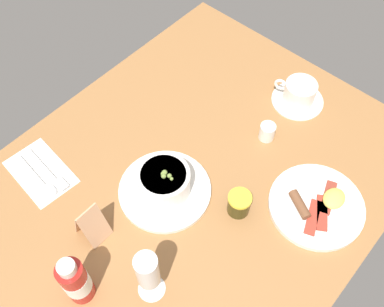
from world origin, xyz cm
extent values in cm
cube|color=#9E6B3D|center=(0.00, 0.00, -1.50)|extent=(110.00, 84.00, 3.00)
cylinder|color=white|center=(4.81, -2.31, 0.60)|extent=(22.09, 22.09, 1.20)
cylinder|color=white|center=(4.81, -2.31, 4.66)|extent=(12.22, 12.22, 6.92)
cylinder|color=beige|center=(4.81, -2.31, 7.32)|extent=(10.51, 10.51, 1.60)
sphere|color=olive|center=(4.51, -0.28, 8.22)|extent=(0.82, 0.82, 0.82)
sphere|color=olive|center=(5.17, -1.82, 8.22)|extent=(1.20, 1.20, 1.20)
sphere|color=olive|center=(4.83, -2.34, 8.22)|extent=(1.05, 1.05, 1.05)
sphere|color=olive|center=(4.26, -0.91, 8.22)|extent=(1.09, 1.09, 1.09)
sphere|color=olive|center=(4.37, -2.29, 8.22)|extent=(1.32, 1.32, 1.32)
cube|color=white|center=(21.26, -29.00, 0.15)|extent=(12.85, 18.78, 0.30)
cube|color=silver|center=(20.06, -30.00, 0.55)|extent=(2.44, 14.05, 0.50)
cube|color=silver|center=(20.06, -22.20, 0.55)|extent=(2.51, 3.78, 0.40)
cube|color=silver|center=(22.86, -30.00, 0.55)|extent=(2.15, 13.04, 0.50)
ellipsoid|color=silver|center=(22.86, -23.00, 0.60)|extent=(2.40, 4.00, 0.60)
cylinder|color=white|center=(-40.05, 5.31, 0.45)|extent=(14.18, 14.18, 0.90)
cylinder|color=white|center=(-40.05, 5.31, 3.74)|extent=(8.54, 8.54, 5.67)
cylinder|color=black|center=(-40.05, 5.31, 6.07)|extent=(7.26, 7.26, 1.00)
torus|color=white|center=(-38.53, 0.26, 4.02)|extent=(1.80, 3.68, 3.60)
cylinder|color=white|center=(-24.36, 6.18, 2.32)|extent=(4.01, 4.01, 4.65)
cone|color=white|center=(-22.55, 6.17, 4.09)|extent=(2.05, 1.42, 2.22)
cylinder|color=white|center=(23.56, 11.69, 0.20)|extent=(5.82, 5.82, 0.40)
cylinder|color=white|center=(23.56, 11.69, 3.45)|extent=(0.80, 0.80, 6.11)
cylinder|color=white|center=(23.56, 11.69, 11.32)|extent=(4.65, 4.65, 9.62)
cylinder|color=beige|center=(23.56, 11.69, 9.88)|extent=(3.81, 3.81, 5.77)
cylinder|color=#35300E|center=(-3.05, 13.74, 2.60)|extent=(5.21, 5.21, 5.20)
cylinder|color=yellow|center=(-3.05, 13.74, 5.60)|extent=(5.47, 5.47, 0.80)
cylinder|color=#B21E19|center=(33.63, 1.30, 6.70)|extent=(5.37, 5.37, 13.41)
cylinder|color=white|center=(33.63, 1.30, 6.44)|extent=(5.48, 5.48, 5.10)
cylinder|color=silver|center=(33.63, 1.30, 14.50)|extent=(3.49, 3.49, 2.18)
cylinder|color=white|center=(-15.67, 26.99, 0.70)|extent=(22.32, 22.32, 1.40)
cube|color=#B03828|center=(-12.11, 28.11, 1.70)|extent=(9.25, 5.56, 0.60)
cube|color=#B23828|center=(-14.45, 29.05, 1.70)|extent=(8.91, 6.79, 0.60)
cube|color=brown|center=(-18.80, 28.04, 1.70)|extent=(9.28, 5.32, 0.60)
cylinder|color=brown|center=(-12.32, 24.20, 2.60)|extent=(5.25, 7.21, 2.20)
ellipsoid|color=#F2D859|center=(-19.02, 29.23, 2.40)|extent=(6.00, 4.80, 2.40)
cube|color=tan|center=(23.00, -5.59, 5.06)|extent=(5.57, 3.49, 10.24)
cube|color=tan|center=(23.00, -8.70, 5.06)|extent=(5.57, 3.49, 10.24)
camera|label=1|loc=(39.11, 36.85, 93.49)|focal=41.53mm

